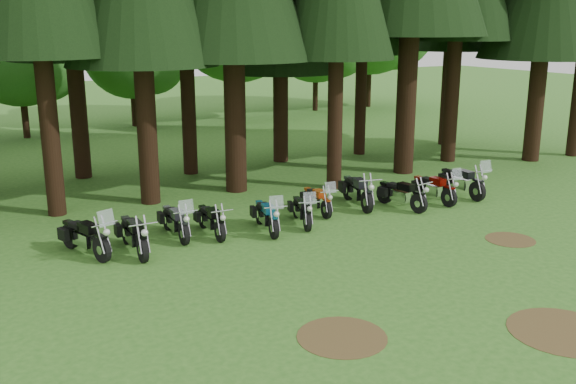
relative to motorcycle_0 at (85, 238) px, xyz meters
name	(u,v)px	position (x,y,z in m)	size (l,w,h in m)	color
ground	(397,275)	(6.33, -5.21, -0.49)	(120.00, 120.00, 0.00)	#2E661E
decid_3	(24,53)	(1.61, 19.92, 4.02)	(6.12, 5.95, 7.65)	black
decid_4	(136,52)	(7.90, 21.12, 3.88)	(5.93, 5.76, 7.41)	black
decid_5	(244,19)	(14.62, 20.51, 5.74)	(8.45, 8.21, 10.56)	black
decid_6	(321,35)	(21.18, 21.80, 4.71)	(7.06, 6.86, 8.82)	black
decid_7	(377,20)	(25.79, 21.62, 5.73)	(8.44, 8.20, 10.55)	black
dirt_patch_0	(342,337)	(3.33, -7.21, -0.48)	(1.80, 1.80, 0.01)	#4C3D1E
dirt_patch_1	(510,240)	(10.83, -4.71, -0.48)	(1.40, 1.40, 0.01)	#4C3D1E
dirt_patch_2	(563,331)	(7.33, -9.21, -0.48)	(2.20, 2.20, 0.01)	#4C3D1E
motorcycle_0	(85,238)	(0.00, 0.00, 0.00)	(0.99, 2.29, 1.46)	black
motorcycle_1	(134,236)	(1.18, -0.44, -0.01)	(0.33, 2.29, 0.93)	black
motorcycle_2	(176,222)	(2.59, 0.23, -0.03)	(0.41, 2.16, 1.36)	black
motorcycle_3	(211,221)	(3.57, -0.06, -0.07)	(0.32, 2.02, 0.82)	black
motorcycle_4	(267,217)	(5.13, -0.57, -0.04)	(0.68, 2.14, 1.35)	black
motorcycle_5	(302,211)	(6.38, -0.51, -0.06)	(0.83, 2.00, 1.27)	black
motorcycle_6	(317,200)	(7.44, 0.31, -0.07)	(0.48, 2.00, 1.25)	black
motorcycle_7	(357,192)	(9.06, 0.34, 0.01)	(0.71, 2.38, 0.98)	black
motorcycle_8	(401,195)	(10.19, -0.59, -0.04)	(0.46, 2.17, 0.88)	black
motorcycle_9	(434,189)	(11.67, -0.53, -0.03)	(0.41, 2.20, 1.39)	black
motorcycle_10	(462,182)	(13.09, -0.40, 0.01)	(0.47, 2.39, 1.50)	black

